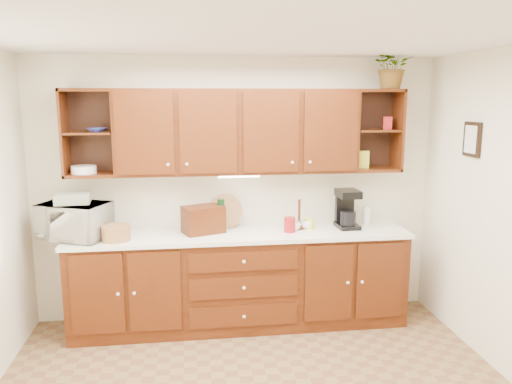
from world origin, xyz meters
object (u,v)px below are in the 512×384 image
object	(u,v)px
microwave	(74,221)
bread_box	(203,219)
potted_plant	(393,66)
coffee_maker	(347,209)

from	to	relation	value
microwave	bread_box	world-z (taller)	microwave
bread_box	potted_plant	world-z (taller)	potted_plant
coffee_maker	potted_plant	size ratio (longest dim) A/B	0.89
microwave	potted_plant	world-z (taller)	potted_plant
microwave	coffee_maker	world-z (taller)	coffee_maker
microwave	potted_plant	distance (m)	3.33
microwave	potted_plant	xyz separation A→B (m)	(3.01, 0.11, 1.40)
coffee_maker	bread_box	bearing A→B (deg)	179.31
bread_box	potted_plant	distance (m)	2.34
coffee_maker	potted_plant	distance (m)	1.45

